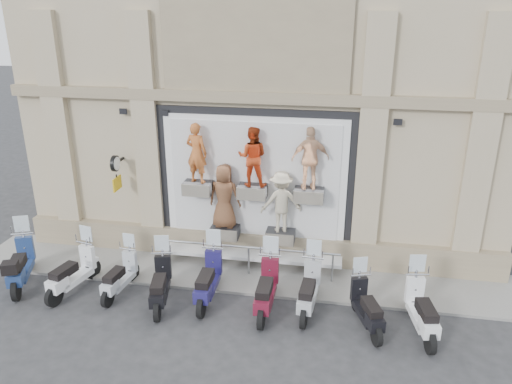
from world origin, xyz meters
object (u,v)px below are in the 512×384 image
at_px(scooter_g, 309,281).
at_px(clock_sign_bracket, 116,168).
at_px(scooter_c, 119,269).
at_px(scooter_d, 160,276).
at_px(scooter_b, 72,264).
at_px(scooter_i, 423,301).
at_px(scooter_f, 266,280).
at_px(guard_rail, 249,261).
at_px(scooter_e, 208,271).
at_px(scooter_h, 367,299).
at_px(scooter_a, 19,256).

bearing_deg(scooter_g, clock_sign_bracket, 166.20).
bearing_deg(scooter_c, scooter_d, -7.58).
relative_size(scooter_b, scooter_d, 1.01).
distance_m(scooter_b, scooter_i, 8.78).
xyz_separation_m(scooter_f, scooter_i, (3.65, -0.23, -0.02)).
bearing_deg(scooter_b, scooter_d, 9.01).
bearing_deg(guard_rail, scooter_e, -120.34).
xyz_separation_m(guard_rail, scooter_c, (-3.14, -1.44, 0.26)).
bearing_deg(scooter_d, scooter_f, -8.35).
distance_m(scooter_g, scooter_h, 1.45).
bearing_deg(clock_sign_bracket, scooter_h, -17.75).
distance_m(scooter_c, scooter_f, 3.88).
relative_size(scooter_d, scooter_f, 0.94).
xyz_separation_m(scooter_b, scooter_i, (8.78, -0.18, 0.02)).
distance_m(scooter_d, scooter_i, 6.31).
bearing_deg(scooter_i, scooter_c, 168.01).
xyz_separation_m(guard_rail, scooter_i, (4.39, -1.77, 0.36)).
relative_size(scooter_g, scooter_h, 1.08).
height_order(clock_sign_bracket, scooter_f, clock_sign_bracket).
relative_size(scooter_a, scooter_c, 1.19).
height_order(scooter_g, scooter_h, scooter_g).
height_order(guard_rail, scooter_h, scooter_h).
xyz_separation_m(scooter_d, scooter_f, (2.66, 0.20, 0.05)).
bearing_deg(scooter_g, scooter_f, -166.10).
relative_size(clock_sign_bracket, scooter_g, 0.51).
distance_m(clock_sign_bracket, scooter_d, 3.57).
bearing_deg(scooter_d, scooter_e, 6.13).
bearing_deg(scooter_f, scooter_i, -4.01).
relative_size(scooter_d, scooter_g, 0.98).
relative_size(guard_rail, scooter_e, 2.45).
xyz_separation_m(scooter_a, scooter_c, (2.80, 0.07, -0.14)).
height_order(scooter_a, scooter_d, scooter_a).
xyz_separation_m(clock_sign_bracket, scooter_a, (-2.04, -1.97, -1.94)).
bearing_deg(guard_rail, scooter_h, -29.57).
bearing_deg(scooter_f, guard_rail, 115.36).
height_order(scooter_b, scooter_c, scooter_b).
distance_m(scooter_a, scooter_d, 4.02).
height_order(scooter_a, scooter_e, scooter_a).
relative_size(scooter_d, scooter_e, 0.96).
distance_m(clock_sign_bracket, scooter_e, 4.10).
xyz_separation_m(scooter_a, scooter_b, (1.55, -0.08, -0.05)).
distance_m(clock_sign_bracket, scooter_g, 6.28).
bearing_deg(guard_rail, scooter_a, -165.76).
bearing_deg(scooter_f, scooter_h, -6.43).
bearing_deg(scooter_e, scooter_d, -162.81).
bearing_deg(guard_rail, clock_sign_bracket, 173.16).
height_order(clock_sign_bracket, scooter_e, clock_sign_bracket).
distance_m(guard_rail, clock_sign_bracket, 4.57).
bearing_deg(scooter_g, scooter_c, -174.96).
distance_m(scooter_e, scooter_h, 3.97).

